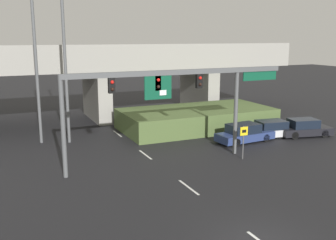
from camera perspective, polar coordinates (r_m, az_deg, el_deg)
lane_markings at (r=28.26m, az=-3.31°, el=-5.04°), size 0.14×29.65×0.01m
signal_gantry at (r=25.52m, az=0.81°, el=4.63°), size 15.58×0.44×6.19m
speed_limit_sign at (r=27.30m, az=10.91°, el=-2.54°), size 0.60×0.11×2.34m
highway_light_pole_near at (r=31.90m, az=-18.83°, el=11.21°), size 0.70×0.36×15.61m
highway_light_pole_far at (r=31.38m, az=-14.89°, el=11.64°), size 0.70×0.36×15.82m
overpass_bridge at (r=40.21m, az=-10.42°, el=7.49°), size 41.50×8.50×7.59m
grass_embankment at (r=36.16m, az=4.16°, el=0.22°), size 13.70×6.72×1.82m
parked_sedan_near_right at (r=32.04m, az=11.02°, el=-1.94°), size 4.91×2.20×1.48m
parked_sedan_mid_right at (r=34.20m, az=14.91°, el=-1.30°), size 4.72×2.39×1.39m
parked_sedan_far_right at (r=35.16m, az=19.16°, el=-1.14°), size 4.71×2.65×1.49m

